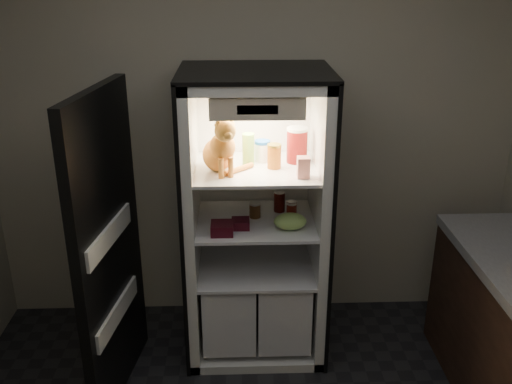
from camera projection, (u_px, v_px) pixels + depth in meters
room_shell at (268, 202)px, 2.12m from camera, size 3.60×3.60×3.60m
refrigerator at (255, 236)px, 3.71m from camera, size 0.90×0.72×1.88m
fridge_door at (109, 252)px, 3.24m from camera, size 0.19×0.87×1.85m
tabby_cat at (221, 150)px, 3.34m from camera, size 0.34×0.37×0.37m
parmesan_shaker at (248, 149)px, 3.48m from camera, size 0.08×0.08×0.20m
mayo_tub at (262, 151)px, 3.55m from camera, size 0.10×0.10×0.14m
salsa_jar at (274, 156)px, 3.43m from camera, size 0.08×0.08×0.15m
pepper_jar at (297, 145)px, 3.52m from camera, size 0.13×0.13×0.22m
cream_carton at (303, 167)px, 3.28m from camera, size 0.07×0.07×0.12m
soda_can_a at (279, 202)px, 3.70m from camera, size 0.07×0.07×0.13m
soda_can_b at (292, 210)px, 3.59m from camera, size 0.07×0.07×0.12m
soda_can_c at (291, 212)px, 3.56m from camera, size 0.06×0.06×0.11m
condiment_jar at (255, 210)px, 3.61m from camera, size 0.07×0.07×0.10m
grape_bag at (290, 221)px, 3.45m from camera, size 0.20×0.14×0.10m
berry_box_left at (222, 228)px, 3.40m from camera, size 0.13×0.13×0.07m
berry_box_right at (241, 224)px, 3.48m from camera, size 0.11×0.11×0.05m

